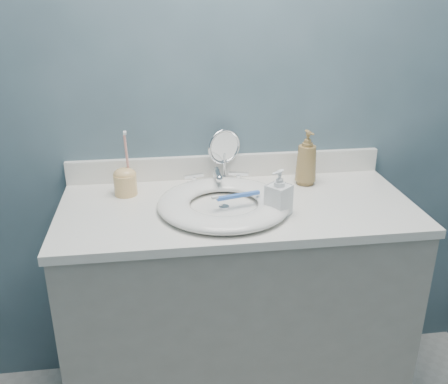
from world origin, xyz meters
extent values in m
cube|color=#435A65|center=(0.00, 1.25, 1.20)|extent=(2.20, 0.02, 2.40)
cube|color=#A19D93|center=(0.00, 0.97, 0.42)|extent=(1.20, 0.55, 0.85)
cube|color=white|center=(0.00, 0.97, 0.86)|extent=(1.22, 0.57, 0.03)
cube|color=white|center=(0.00, 1.24, 0.93)|extent=(1.22, 0.02, 0.09)
cylinder|color=silver|center=(-0.05, 0.94, 0.88)|extent=(0.04, 0.04, 0.01)
cube|color=silver|center=(-0.05, 1.16, 0.89)|extent=(0.22, 0.05, 0.01)
cylinder|color=silver|center=(-0.05, 1.16, 0.92)|extent=(0.03, 0.03, 0.06)
cylinder|color=silver|center=(-0.05, 1.11, 0.94)|extent=(0.02, 0.09, 0.02)
sphere|color=silver|center=(-0.05, 1.06, 0.94)|extent=(0.03, 0.03, 0.03)
cylinder|color=silver|center=(-0.14, 1.16, 0.90)|extent=(0.02, 0.02, 0.03)
cube|color=silver|center=(-0.14, 1.16, 0.92)|extent=(0.08, 0.03, 0.01)
cylinder|color=silver|center=(0.04, 1.16, 0.90)|extent=(0.02, 0.02, 0.03)
cube|color=silver|center=(0.04, 1.16, 0.92)|extent=(0.08, 0.03, 0.01)
cylinder|color=silver|center=(-0.01, 1.21, 0.88)|extent=(0.08, 0.08, 0.01)
cylinder|color=silver|center=(-0.01, 1.21, 0.94)|extent=(0.01, 0.01, 0.10)
torus|color=silver|center=(-0.01, 1.21, 1.01)|extent=(0.13, 0.06, 0.14)
cylinder|color=white|center=(-0.01, 1.21, 1.01)|extent=(0.11, 0.05, 0.12)
imported|color=olive|center=(0.29, 1.13, 0.98)|extent=(0.09, 0.09, 0.21)
imported|color=white|center=(0.12, 0.87, 0.96)|extent=(0.10, 0.10, 0.16)
cylinder|color=#EFBF77|center=(-0.38, 1.11, 0.92)|extent=(0.08, 0.08, 0.08)
ellipsoid|color=#EFBF77|center=(-0.38, 1.11, 0.96)|extent=(0.08, 0.07, 0.05)
cylinder|color=#F7998C|center=(-0.37, 1.11, 1.03)|extent=(0.02, 0.03, 0.15)
cube|color=white|center=(-0.37, 1.11, 1.11)|extent=(0.01, 0.02, 0.01)
cube|color=#3C70D5|center=(0.00, 0.94, 0.92)|extent=(0.15, 0.05, 0.01)
cube|color=white|center=(-0.08, 0.92, 0.93)|extent=(0.02, 0.02, 0.01)
camera|label=1|loc=(-0.26, -0.58, 1.59)|focal=40.00mm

